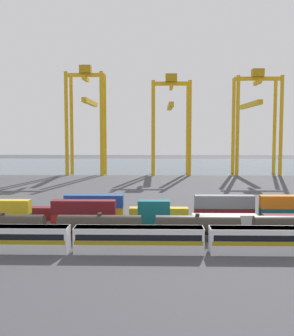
{
  "coord_description": "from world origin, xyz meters",
  "views": [
    {
      "loc": [
        -1.69,
        -79.77,
        18.09
      ],
      "look_at": [
        -4.3,
        35.79,
        8.12
      ],
      "focal_mm": 44.62,
      "sensor_mm": 36.0,
      "label": 1
    }
  ],
  "objects": [
    {
      "name": "gantry_crane_east",
      "position": [
        40.74,
        102.14,
        26.85
      ],
      "size": [
        19.48,
        40.18,
        44.44
      ],
      "color": "gold",
      "rests_on": "ground_plane"
    },
    {
      "name": "shipping_container_6",
      "position": [
        11.15,
        -1.83,
        1.3
      ],
      "size": [
        12.1,
        2.44,
        2.6
      ],
      "primitive_type": "cube",
      "color": "silver",
      "rests_on": "ground_plane"
    },
    {
      "name": "shipping_container_5",
      "position": [
        -2.16,
        -1.83,
        3.9
      ],
      "size": [
        6.04,
        2.44,
        2.6
      ],
      "primitive_type": "cube",
      "color": "#146066",
      "rests_on": "shipping_container_4"
    },
    {
      "name": "shipping_container_4",
      "position": [
        -2.16,
        -1.83,
        1.3
      ],
      "size": [
        6.04,
        2.44,
        2.6
      ],
      "primitive_type": "cube",
      "color": "#146066",
      "rests_on": "ground_plane"
    },
    {
      "name": "gantry_crane_central",
      "position": [
        4.49,
        101.21,
        25.65
      ],
      "size": [
        16.67,
        33.82,
        42.49
      ],
      "color": "gold",
      "rests_on": "ground_plane"
    },
    {
      "name": "shipping_container_10",
      "position": [
        -27.94,
        4.98,
        1.3
      ],
      "size": [
        12.1,
        2.44,
        2.6
      ],
      "primitive_type": "cube",
      "color": "maroon",
      "rests_on": "ground_plane"
    },
    {
      "name": "shipping_container_15",
      "position": [
        12.21,
        4.98,
        3.9
      ],
      "size": [
        12.1,
        2.44,
        2.6
      ],
      "primitive_type": "cube",
      "color": "slate",
      "rests_on": "shipping_container_14"
    },
    {
      "name": "passenger_train",
      "position": [
        -4.31,
        -18.32,
        2.14
      ],
      "size": [
        60.0,
        3.14,
        3.9
      ],
      "color": "silver",
      "rests_on": "ground_plane"
    },
    {
      "name": "shipping_container_13",
      "position": [
        -1.17,
        4.98,
        1.3
      ],
      "size": [
        12.1,
        2.44,
        2.6
      ],
      "primitive_type": "cube",
      "color": "gold",
      "rests_on": "ground_plane"
    },
    {
      "name": "shipping_container_17",
      "position": [
        25.59,
        4.98,
        3.9
      ],
      "size": [
        12.1,
        2.44,
        2.6
      ],
      "primitive_type": "cube",
      "color": "orange",
      "rests_on": "shipping_container_16"
    },
    {
      "name": "shipping_container_3",
      "position": [
        -15.48,
        -1.83,
        3.9
      ],
      "size": [
        12.1,
        2.44,
        2.6
      ],
      "primitive_type": "cube",
      "color": "maroon",
      "rests_on": "shipping_container_2"
    },
    {
      "name": "harbour_water",
      "position": [
        0.0,
        148.88,
        0.0
      ],
      "size": [
        400.0,
        110.0,
        0.01
      ],
      "primitive_type": "cube",
      "color": "#475B6B",
      "rests_on": "ground_plane"
    },
    {
      "name": "gantry_crane_west",
      "position": [
        -31.76,
        101.2,
        27.54
      ],
      "size": [
        16.25,
        34.89,
        46.17
      ],
      "color": "gold",
      "rests_on": "ground_plane"
    },
    {
      "name": "shipping_container_14",
      "position": [
        12.21,
        4.98,
        1.3
      ],
      "size": [
        12.1,
        2.44,
        2.6
      ],
      "primitive_type": "cube",
      "color": "maroon",
      "rests_on": "ground_plane"
    },
    {
      "name": "ground_plane",
      "position": [
        0.0,
        40.0,
        0.0
      ],
      "size": [
        420.0,
        420.0,
        0.0
      ],
      "primitive_type": "plane",
      "color": "#424247"
    },
    {
      "name": "shipping_container_0",
      "position": [
        -28.8,
        -1.83,
        1.3
      ],
      "size": [
        6.04,
        2.44,
        2.6
      ],
      "primitive_type": "cube",
      "color": "#146066",
      "rests_on": "ground_plane"
    },
    {
      "name": "freight_tank_row",
      "position": [
        5.22,
        -10.65,
        2.14
      ],
      "size": [
        79.96,
        3.03,
        4.49
      ],
      "color": "#232326",
      "rests_on": "ground_plane"
    },
    {
      "name": "shipping_container_2",
      "position": [
        -15.48,
        -1.83,
        1.3
      ],
      "size": [
        12.1,
        2.44,
        2.6
      ],
      "primitive_type": "cube",
      "color": "#AD211C",
      "rests_on": "ground_plane"
    },
    {
      "name": "shipping_container_12",
      "position": [
        -14.56,
        4.98,
        3.9
      ],
      "size": [
        12.1,
        2.44,
        2.6
      ],
      "primitive_type": "cube",
      "color": "#1C4299",
      "rests_on": "shipping_container_11"
    },
    {
      "name": "shipping_container_16",
      "position": [
        25.59,
        4.98,
        1.3
      ],
      "size": [
        12.1,
        2.44,
        2.6
      ],
      "primitive_type": "cube",
      "color": "#146066",
      "rests_on": "ground_plane"
    },
    {
      "name": "shipping_container_1",
      "position": [
        -28.8,
        -1.83,
        3.9
      ],
      "size": [
        6.04,
        2.44,
        2.6
      ],
      "primitive_type": "cube",
      "color": "gold",
      "rests_on": "shipping_container_0"
    },
    {
      "name": "shipping_container_11",
      "position": [
        -14.56,
        4.98,
        1.3
      ],
      "size": [
        12.1,
        2.44,
        2.6
      ],
      "primitive_type": "cube",
      "color": "gold",
      "rests_on": "ground_plane"
    }
  ]
}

